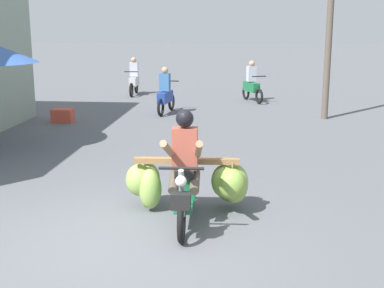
# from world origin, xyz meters

# --- Properties ---
(ground_plane) EXTENTS (120.00, 120.00, 0.00)m
(ground_plane) POSITION_xyz_m (0.00, 0.00, 0.00)
(ground_plane) COLOR #56595E
(motorbike_main_loaded) EXTENTS (1.84, 1.89, 1.58)m
(motorbike_main_loaded) POSITION_xyz_m (0.85, 1.16, 0.50)
(motorbike_main_loaded) COLOR black
(motorbike_main_loaded) RESTS_ON ground
(motorbike_distant_ahead_left) EXTENTS (0.80, 1.51, 1.40)m
(motorbike_distant_ahead_left) POSITION_xyz_m (1.79, 12.29, 0.57)
(motorbike_distant_ahead_left) COLOR black
(motorbike_distant_ahead_left) RESTS_ON ground
(motorbike_distant_ahead_right) EXTENTS (0.52, 1.61, 1.40)m
(motorbike_distant_ahead_right) POSITION_xyz_m (-0.80, 9.55, 0.57)
(motorbike_distant_ahead_right) COLOR black
(motorbike_distant_ahead_right) RESTS_ON ground
(motorbike_distant_far_ahead) EXTENTS (0.50, 1.62, 1.40)m
(motorbike_distant_far_ahead) POSITION_xyz_m (-2.59, 13.54, 0.57)
(motorbike_distant_far_ahead) COLOR black
(motorbike_distant_far_ahead) RESTS_ON ground
(produce_crate) EXTENTS (0.56, 0.40, 0.36)m
(produce_crate) POSITION_xyz_m (-3.41, 7.91, 0.18)
(produce_crate) COLOR #CC4C38
(produce_crate) RESTS_ON ground
(utility_pole) EXTENTS (0.18, 0.18, 5.68)m
(utility_pole) POSITION_xyz_m (3.83, 9.15, 2.84)
(utility_pole) COLOR brown
(utility_pole) RESTS_ON ground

